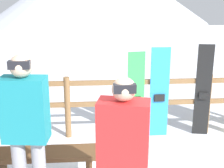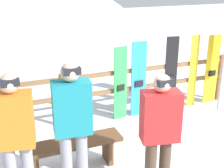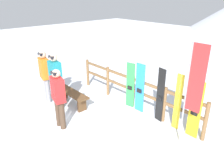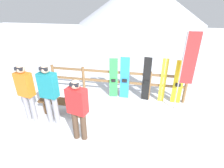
{
  "view_description": "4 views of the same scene",
  "coord_description": "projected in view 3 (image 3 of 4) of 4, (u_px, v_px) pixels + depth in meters",
  "views": [
    {
      "loc": [
        -0.82,
        -3.19,
        2.37
      ],
      "look_at": [
        -0.5,
        1.08,
        1.12
      ],
      "focal_mm": 50.0,
      "sensor_mm": 36.0,
      "label": 1
    },
    {
      "loc": [
        -2.36,
        -3.53,
        2.78
      ],
      "look_at": [
        -0.48,
        1.08,
        0.98
      ],
      "focal_mm": 50.0,
      "sensor_mm": 36.0,
      "label": 2
    },
    {
      "loc": [
        4.22,
        -3.0,
        3.41
      ],
      "look_at": [
        -0.16,
        0.98,
        0.95
      ],
      "focal_mm": 35.0,
      "sensor_mm": 36.0,
      "label": 3
    },
    {
      "loc": [
        0.93,
        -3.84,
        3.28
      ],
      "look_at": [
        -0.01,
        1.14,
        0.77
      ],
      "focal_mm": 28.0,
      "sensor_mm": 36.0,
      "label": 4
    }
  ],
  "objects": [
    {
      "name": "person_orange",
      "position": [
        45.0,
        73.0,
        7.08
      ],
      "size": [
        0.49,
        0.33,
        1.74
      ],
      "color": "gray",
      "rests_on": "ground"
    },
    {
      "name": "rental_flag",
      "position": [
        192.0,
        86.0,
        4.77
      ],
      "size": [
        0.4,
        0.04,
        2.49
      ],
      "color": "#99999E",
      "rests_on": "ground"
    },
    {
      "name": "snowboard_green",
      "position": [
        130.0,
        86.0,
        6.86
      ],
      "size": [
        0.28,
        0.09,
        1.47
      ],
      "color": "green",
      "rests_on": "ground"
    },
    {
      "name": "snowboard_black_stripe",
      "position": [
        160.0,
        96.0,
        6.06
      ],
      "size": [
        0.26,
        0.09,
        1.57
      ],
      "color": "black",
      "rests_on": "ground"
    },
    {
      "name": "ground_plane",
      "position": [
        90.0,
        126.0,
        6.06
      ],
      "size": [
        40.0,
        40.0,
        0.0
      ],
      "primitive_type": "plane",
      "color": "white"
    },
    {
      "name": "snowboard_blue",
      "position": [
        140.0,
        88.0,
        6.57
      ],
      "size": [
        0.32,
        0.06,
        1.53
      ],
      "color": "#288CE0",
      "rests_on": "ground"
    },
    {
      "name": "person_red",
      "position": [
        58.0,
        95.0,
        5.68
      ],
      "size": [
        0.52,
        0.36,
        1.66
      ],
      "color": "#4C3828",
      "rests_on": "ground"
    },
    {
      "name": "ski_pair_yellow",
      "position": [
        178.0,
        102.0,
        5.68
      ],
      "size": [
        0.19,
        0.02,
        1.56
      ],
      "color": "yellow",
      "rests_on": "ground"
    },
    {
      "name": "fence",
      "position": [
        133.0,
        89.0,
        6.89
      ],
      "size": [
        4.89,
        0.1,
        1.05
      ],
      "color": "brown",
      "rests_on": "ground"
    },
    {
      "name": "bench",
      "position": [
        72.0,
        95.0,
        7.09
      ],
      "size": [
        1.47,
        0.36,
        0.47
      ],
      "color": "brown",
      "rests_on": "ground"
    },
    {
      "name": "person_teal",
      "position": [
        56.0,
        78.0,
        6.61
      ],
      "size": [
        0.49,
        0.31,
        1.79
      ],
      "color": "gray",
      "rests_on": "ground"
    },
    {
      "name": "snowboard_yellow",
      "position": [
        195.0,
        110.0,
        5.36
      ],
      "size": [
        0.31,
        0.06,
        1.53
      ],
      "color": "yellow",
      "rests_on": "ground"
    }
  ]
}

